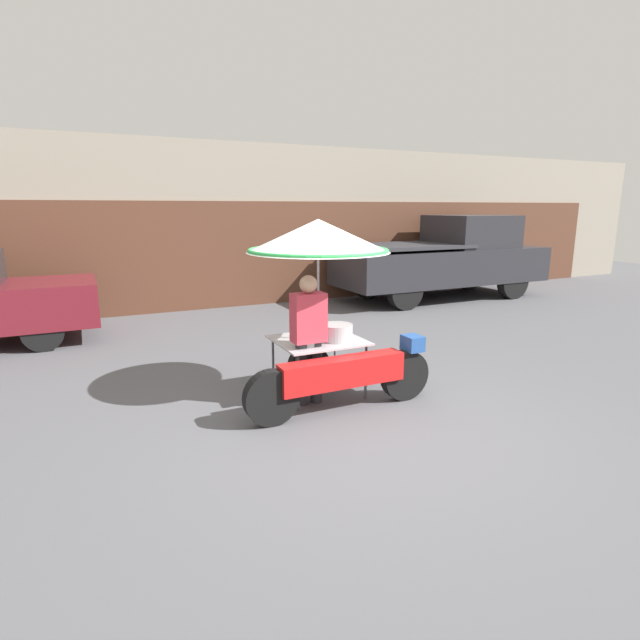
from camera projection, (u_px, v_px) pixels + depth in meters
ground_plane at (360, 423)px, 5.31m from camera, size 36.00×36.00×0.00m
shopfront_building at (195, 226)px, 11.80m from camera, size 28.00×2.06×3.66m
vendor_motorcycle_cart at (322, 265)px, 5.75m from camera, size 2.28×1.67×2.11m
vendor_person at (309, 334)px, 5.67m from camera, size 0.38×0.22×1.51m
pickup_truck at (446, 258)px, 12.41m from camera, size 5.42×1.88×2.05m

